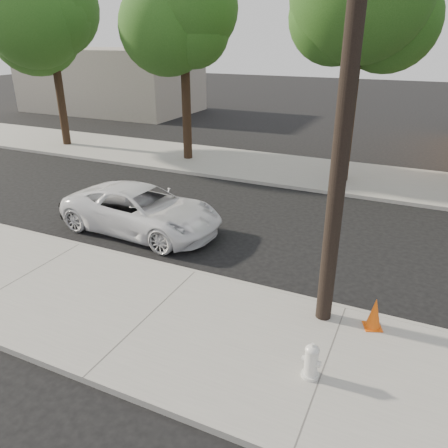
{
  "coord_description": "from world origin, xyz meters",
  "views": [
    {
      "loc": [
        5.04,
        -11.1,
        5.99
      ],
      "look_at": [
        0.18,
        -0.66,
        1.0
      ],
      "focal_mm": 35.0,
      "sensor_mm": 36.0,
      "label": 1
    }
  ],
  "objects": [
    {
      "name": "police_cruiser",
      "position": [
        -2.99,
        -0.2,
        0.75
      ],
      "size": [
        5.52,
        2.79,
        1.5
      ],
      "primitive_type": "imported",
      "rotation": [
        0.0,
        0.0,
        1.51
      ],
      "color": "white",
      "rests_on": "ground"
    },
    {
      "name": "traffic_cone",
      "position": [
        4.67,
        -2.64,
        0.5
      ],
      "size": [
        0.48,
        0.48,
        0.72
      ],
      "rotation": [
        0.0,
        0.0,
        0.38
      ],
      "color": "#E2540B",
      "rests_on": "near_sidewalk"
    },
    {
      "name": "building_far",
      "position": [
        -20.0,
        20.0,
        2.5
      ],
      "size": [
        14.0,
        8.0,
        5.0
      ],
      "primitive_type": "cube",
      "color": "gray",
      "rests_on": "ground"
    },
    {
      "name": "fire_hydrant",
      "position": [
        3.82,
        -4.68,
        0.48
      ],
      "size": [
        0.37,
        0.34,
        0.69
      ],
      "rotation": [
        0.0,
        0.0,
        -0.14
      ],
      "color": "silver",
      "rests_on": "near_sidewalk"
    },
    {
      "name": "tree_a",
      "position": [
        -13.8,
        7.85,
        6.53
      ],
      "size": [
        4.65,
        4.5,
        9.0
      ],
      "color": "black",
      "rests_on": "far_sidewalk"
    },
    {
      "name": "curb_near",
      "position": [
        0.0,
        -2.1,
        0.07
      ],
      "size": [
        90.0,
        0.12,
        0.16
      ],
      "primitive_type": "cube",
      "color": "#9E9B93",
      "rests_on": "ground"
    },
    {
      "name": "far_sidewalk",
      "position": [
        0.0,
        8.5,
        0.07
      ],
      "size": [
        90.0,
        5.0,
        0.15
      ],
      "primitive_type": "cube",
      "color": "gray",
      "rests_on": "ground"
    },
    {
      "name": "ground",
      "position": [
        0.0,
        0.0,
        0.0
      ],
      "size": [
        120.0,
        120.0,
        0.0
      ],
      "primitive_type": "plane",
      "color": "black",
      "rests_on": "ground"
    },
    {
      "name": "tree_b",
      "position": [
        -5.81,
        8.06,
        6.15
      ],
      "size": [
        4.34,
        4.2,
        8.45
      ],
      "color": "black",
      "rests_on": "far_sidewalk"
    },
    {
      "name": "utility_pole",
      "position": [
        3.6,
        -2.7,
        4.7
      ],
      "size": [
        1.4,
        0.34,
        9.0
      ],
      "color": "black",
      "rests_on": "near_sidewalk"
    },
    {
      "name": "near_sidewalk",
      "position": [
        0.0,
        -4.3,
        0.07
      ],
      "size": [
        90.0,
        4.4,
        0.15
      ],
      "primitive_type": "cube",
      "color": "gray",
      "rests_on": "ground"
    },
    {
      "name": "tree_c",
      "position": [
        2.22,
        7.64,
        6.91
      ],
      "size": [
        4.96,
        4.8,
        9.55
      ],
      "color": "black",
      "rests_on": "far_sidewalk"
    }
  ]
}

